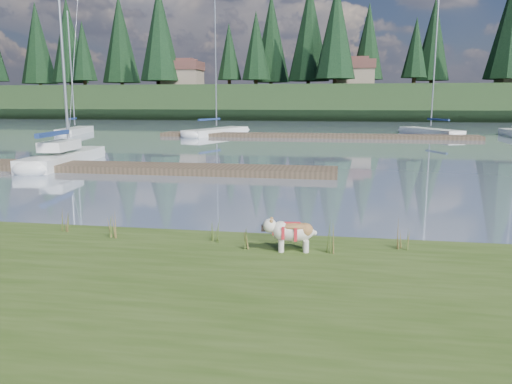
# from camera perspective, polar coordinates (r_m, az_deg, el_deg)

# --- Properties ---
(ground) EXTENTS (200.00, 200.00, 0.00)m
(ground) POSITION_cam_1_polar(r_m,az_deg,el_deg) (41.84, 3.99, 6.27)
(ground) COLOR #7B8BA3
(ground) RESTS_ON ground
(bank) EXTENTS (60.00, 9.00, 0.35)m
(bank) POSITION_cam_1_polar(r_m,az_deg,el_deg) (7.46, -25.15, -13.77)
(bank) COLOR #3B511E
(bank) RESTS_ON ground
(ridge) EXTENTS (200.00, 20.00, 5.00)m
(ridge) POSITION_cam_1_polar(r_m,az_deg,el_deg) (84.63, 6.91, 10.08)
(ridge) COLOR #1D3118
(ridge) RESTS_ON ground
(bulldog) EXTENTS (1.01, 0.49, 0.60)m
(bulldog) POSITION_cam_1_polar(r_m,az_deg,el_deg) (9.28, 4.12, -4.45)
(bulldog) COLOR silver
(bulldog) RESTS_ON bank
(sailboat_main) EXTENTS (2.40, 7.91, 11.32)m
(sailboat_main) POSITION_cam_1_polar(r_m,az_deg,el_deg) (26.51, -20.59, 4.05)
(sailboat_main) COLOR white
(sailboat_main) RESTS_ON ground
(dock_near) EXTENTS (16.00, 2.00, 0.30)m
(dock_near) POSITION_cam_1_polar(r_m,az_deg,el_deg) (22.25, -11.78, 2.67)
(dock_near) COLOR #4C3D2C
(dock_near) RESTS_ON ground
(dock_far) EXTENTS (26.00, 2.20, 0.30)m
(dock_far) POSITION_cam_1_polar(r_m,az_deg,el_deg) (41.68, 6.74, 6.41)
(dock_far) COLOR #4C3D2C
(dock_far) RESTS_ON ground
(sailboat_bg_0) EXTENTS (2.92, 7.55, 10.81)m
(sailboat_bg_0) POSITION_cam_1_polar(r_m,az_deg,el_deg) (49.12, -19.74, 6.69)
(sailboat_bg_0) COLOR white
(sailboat_bg_0) RESTS_ON ground
(sailboat_bg_1) EXTENTS (4.73, 9.21, 13.48)m
(sailboat_bg_1) POSITION_cam_1_polar(r_m,az_deg,el_deg) (45.31, -3.96, 7.01)
(sailboat_bg_1) COLOR white
(sailboat_bg_1) RESTS_ON ground
(sailboat_bg_3) EXTENTS (5.06, 8.07, 12.02)m
(sailboat_bg_3) POSITION_cam_1_polar(r_m,az_deg,el_deg) (47.35, 18.80, 6.62)
(sailboat_bg_3) COLOR white
(sailboat_bg_3) RESTS_ON ground
(weed_0) EXTENTS (0.17, 0.14, 0.61)m
(weed_0) POSITION_cam_1_polar(r_m,az_deg,el_deg) (10.53, -16.07, -3.71)
(weed_0) COLOR #475B23
(weed_0) RESTS_ON bank
(weed_1) EXTENTS (0.17, 0.14, 0.48)m
(weed_1) POSITION_cam_1_polar(r_m,az_deg,el_deg) (9.86, -4.84, -4.59)
(weed_1) COLOR #475B23
(weed_1) RESTS_ON bank
(weed_2) EXTENTS (0.17, 0.14, 0.62)m
(weed_2) POSITION_cam_1_polar(r_m,az_deg,el_deg) (9.21, 8.72, -5.39)
(weed_2) COLOR #475B23
(weed_2) RESTS_ON bank
(weed_3) EXTENTS (0.17, 0.14, 0.50)m
(weed_3) POSITION_cam_1_polar(r_m,az_deg,el_deg) (11.36, -20.97, -3.19)
(weed_3) COLOR #475B23
(weed_3) RESTS_ON bank
(weed_4) EXTENTS (0.17, 0.14, 0.49)m
(weed_4) POSITION_cam_1_polar(r_m,az_deg,el_deg) (9.38, -1.05, -5.33)
(weed_4) COLOR #475B23
(weed_4) RESTS_ON bank
(weed_5) EXTENTS (0.17, 0.14, 0.63)m
(weed_5) POSITION_cam_1_polar(r_m,az_deg,el_deg) (9.75, 16.49, -4.79)
(weed_5) COLOR #475B23
(weed_5) RESTS_ON bank
(mud_lip) EXTENTS (60.00, 0.50, 0.14)m
(mud_lip) POSITION_cam_1_polar(r_m,az_deg,el_deg) (11.15, -12.22, -5.57)
(mud_lip) COLOR #33281C
(mud_lip) RESTS_ON ground
(conifer_1) EXTENTS (4.40, 4.40, 11.30)m
(conifer_1) POSITION_cam_1_polar(r_m,az_deg,el_deg) (93.90, -19.15, 14.99)
(conifer_1) COLOR #382619
(conifer_1) RESTS_ON ridge
(conifer_2) EXTENTS (6.60, 6.60, 16.05)m
(conifer_2) POSITION_cam_1_polar(r_m,az_deg,el_deg) (85.31, -10.95, 17.40)
(conifer_2) COLOR #382619
(conifer_2) RESTS_ON ridge
(conifer_3) EXTENTS (4.84, 4.84, 12.25)m
(conifer_3) POSITION_cam_1_polar(r_m,az_deg,el_deg) (85.14, -0.00, 16.38)
(conifer_3) COLOR #382619
(conifer_3) RESTS_ON ridge
(conifer_4) EXTENTS (6.16, 6.16, 15.10)m
(conifer_4) POSITION_cam_1_polar(r_m,az_deg,el_deg) (78.17, 9.14, 17.77)
(conifer_4) COLOR #382619
(conifer_4) RESTS_ON ridge
(conifer_5) EXTENTS (3.96, 3.96, 10.35)m
(conifer_5) POSITION_cam_1_polar(r_m,az_deg,el_deg) (82.62, 17.78, 15.44)
(conifer_5) COLOR #382619
(conifer_5) RESTS_ON ridge
(house_0) EXTENTS (6.30, 5.30, 4.65)m
(house_0) POSITION_cam_1_polar(r_m,az_deg,el_deg) (85.69, -8.39, 13.26)
(house_0) COLOR gray
(house_0) RESTS_ON ridge
(house_1) EXTENTS (6.30, 5.30, 4.65)m
(house_1) POSITION_cam_1_polar(r_m,az_deg,el_deg) (82.66, 11.19, 13.28)
(house_1) COLOR gray
(house_1) RESTS_ON ridge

